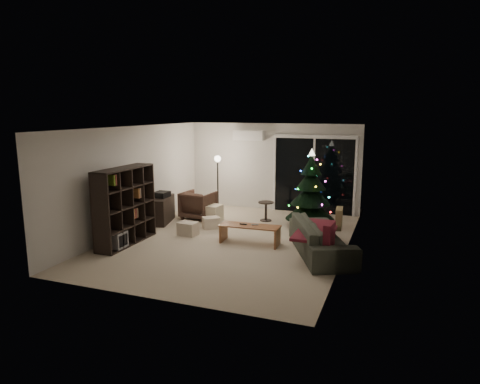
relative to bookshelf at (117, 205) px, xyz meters
The scene contains 18 objects.
room 3.70m from the bookshelf, 42.90° to the left, with size 6.50×7.51×2.60m.
bookshelf is the anchor object (origin of this frame).
media_cabinet 1.91m from the bookshelf, 90.00° to the left, with size 0.40×1.06×0.66m, color black.
stereo 1.84m from the bookshelf, 90.00° to the left, with size 0.34×0.40×0.14m, color black.
armchair 2.68m from the bookshelf, 74.68° to the left, with size 0.79×0.81×0.74m, color #452E24.
ottoman 2.79m from the bookshelf, 65.44° to the left, with size 0.46×0.46×0.41m, color white.
cardboard_box_a 1.70m from the bookshelf, 41.80° to the left, with size 0.43×0.33×0.31m, color beige.
cardboard_box_b 2.36m from the bookshelf, 50.84° to the left, with size 0.40×0.30×0.28m, color beige.
side_table 3.88m from the bookshelf, 49.90° to the left, with size 0.41×0.41×0.51m, color black.
floor_lamp 3.43m from the bookshelf, 73.96° to the left, with size 0.25×0.25×1.56m, color black.
sofa 4.40m from the bookshelf, 10.39° to the left, with size 2.29×0.90×0.67m, color #45493E.
sofa_throw 4.29m from the bookshelf, 10.63° to the left, with size 0.72×1.65×0.06m, color #571622.
cushion_a 4.78m from the bookshelf, 17.54° to the left, with size 0.13×0.44×0.44m, color olive.
cushion_b 4.56m from the bookshelf, ahead, with size 0.13×0.44×0.44m, color #571622.
coffee_table 2.95m from the bookshelf, 18.81° to the left, with size 1.30×0.46×0.41m, color #946035, non-canonical shape.
remote_a 2.77m from the bookshelf, 19.82° to the left, with size 0.16×0.05×0.02m, color black.
remote_b 3.02m from the bookshelf, 19.09° to the left, with size 0.15×0.04×0.02m, color slate.
christmas_tree 4.56m from the bookshelf, 36.06° to the left, with size 1.21×1.21×1.95m, color black.
Camera 1 is at (3.42, -8.55, 2.86)m, focal length 32.00 mm.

